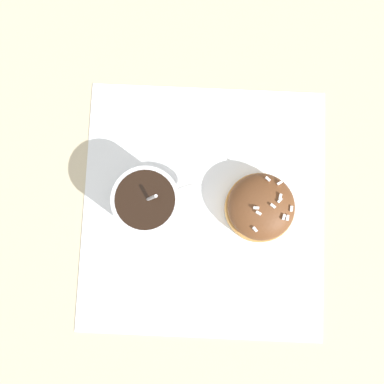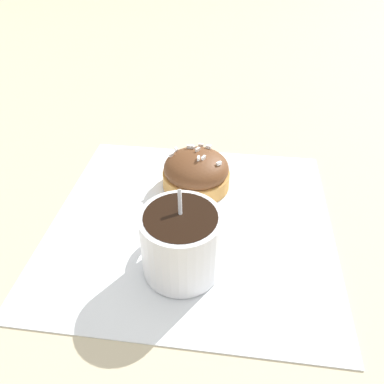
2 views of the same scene
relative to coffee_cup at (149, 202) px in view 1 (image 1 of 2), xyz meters
The scene contains 4 objects.
ground_plane 0.08m from the coffee_cup, behind, with size 3.00×3.00×0.00m, color #C6B793.
paper_napkin 0.08m from the coffee_cup, behind, with size 0.36×0.37×0.00m.
coffee_cup is the anchor object (origin of this frame).
frosted_pastry 0.15m from the coffee_cup, behind, with size 0.09×0.09×0.05m.
Camera 1 is at (0.01, 0.05, 0.61)m, focal length 42.00 mm.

